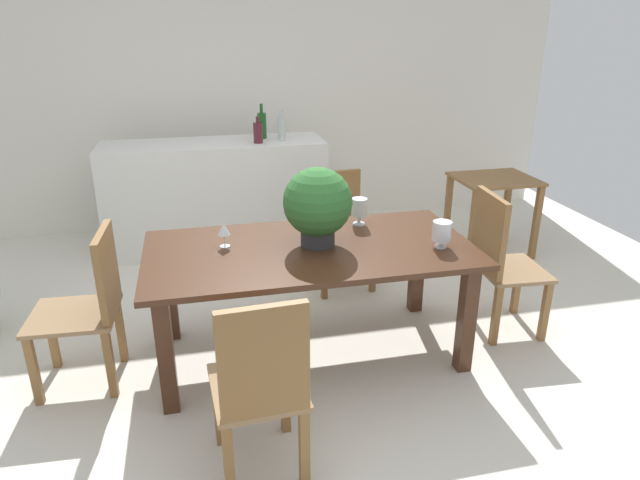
{
  "coord_description": "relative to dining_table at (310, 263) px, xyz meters",
  "views": [
    {
      "loc": [
        -0.64,
        -3.19,
        2.03
      ],
      "look_at": [
        0.09,
        0.01,
        0.73
      ],
      "focal_mm": 31.39,
      "sensor_mm": 36.0,
      "label": 1
    }
  ],
  "objects": [
    {
      "name": "ground_plane",
      "position": [
        0.0,
        0.12,
        -0.64
      ],
      "size": [
        7.04,
        7.04,
        0.0
      ],
      "primitive_type": "plane",
      "color": "silver"
    },
    {
      "name": "back_wall",
      "position": [
        0.0,
        2.72,
        0.66
      ],
      "size": [
        6.4,
        0.1,
        2.6
      ],
      "primitive_type": "cube",
      "color": "silver",
      "rests_on": "ground"
    },
    {
      "name": "dining_table",
      "position": [
        0.0,
        0.0,
        0.0
      ],
      "size": [
        1.98,
        1.01,
        0.74
      ],
      "color": "#422616",
      "rests_on": "ground"
    },
    {
      "name": "chair_far_right",
      "position": [
        0.44,
        1.0,
        -0.12
      ],
      "size": [
        0.52,
        0.46,
        0.91
      ],
      "rotation": [
        0.0,
        0.0,
        0.09
      ],
      "color": "brown",
      "rests_on": "ground"
    },
    {
      "name": "chair_head_end",
      "position": [
        -1.29,
        -0.01,
        -0.11
      ],
      "size": [
        0.5,
        0.47,
        0.95
      ],
      "rotation": [
        0.0,
        0.0,
        -1.63
      ],
      "color": "brown",
      "rests_on": "ground"
    },
    {
      "name": "chair_near_left",
      "position": [
        -0.44,
        -1.01,
        -0.1
      ],
      "size": [
        0.44,
        0.49,
        0.98
      ],
      "rotation": [
        0.0,
        0.0,
        3.2
      ],
      "color": "brown",
      "rests_on": "ground"
    },
    {
      "name": "chair_foot_end",
      "position": [
        1.29,
        0.01,
        -0.09
      ],
      "size": [
        0.45,
        0.49,
        0.99
      ],
      "rotation": [
        0.0,
        0.0,
        1.5
      ],
      "color": "brown",
      "rests_on": "ground"
    },
    {
      "name": "flower_centerpiece",
      "position": [
        0.05,
        0.03,
        0.36
      ],
      "size": [
        0.42,
        0.42,
        0.48
      ],
      "color": "#333338",
      "rests_on": "dining_table"
    },
    {
      "name": "crystal_vase_left",
      "position": [
        0.77,
        -0.18,
        0.21
      ],
      "size": [
        0.11,
        0.11,
        0.17
      ],
      "color": "silver",
      "rests_on": "dining_table"
    },
    {
      "name": "crystal_vase_center_near",
      "position": [
        0.4,
        0.32,
        0.22
      ],
      "size": [
        0.11,
        0.11,
        0.18
      ],
      "color": "silver",
      "rests_on": "dining_table"
    },
    {
      "name": "wine_glass",
      "position": [
        -0.5,
        0.13,
        0.21
      ],
      "size": [
        0.07,
        0.07,
        0.15
      ],
      "color": "silver",
      "rests_on": "dining_table"
    },
    {
      "name": "kitchen_counter",
      "position": [
        -0.47,
        2.0,
        -0.14
      ],
      "size": [
        2.0,
        0.61,
        1.0
      ],
      "primitive_type": "cube",
      "color": "silver",
      "rests_on": "ground"
    },
    {
      "name": "wine_bottle_clear",
      "position": [
        0.15,
        1.93,
        0.47
      ],
      "size": [
        0.06,
        0.06,
        0.27
      ],
      "color": "#B2BFB7",
      "rests_on": "kitchen_counter"
    },
    {
      "name": "wine_bottle_tall",
      "position": [
        -0.07,
        1.87,
        0.46
      ],
      "size": [
        0.08,
        0.08,
        0.23
      ],
      "color": "#511E28",
      "rests_on": "kitchen_counter"
    },
    {
      "name": "wine_bottle_dark",
      "position": [
        -0.01,
        2.08,
        0.49
      ],
      "size": [
        0.08,
        0.08,
        0.31
      ],
      "color": "#194C1E",
      "rests_on": "kitchen_counter"
    },
    {
      "name": "side_table",
      "position": [
        1.96,
        1.3,
        -0.08
      ],
      "size": [
        0.69,
        0.58,
        0.71
      ],
      "color": "brown",
      "rests_on": "ground"
    }
  ]
}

